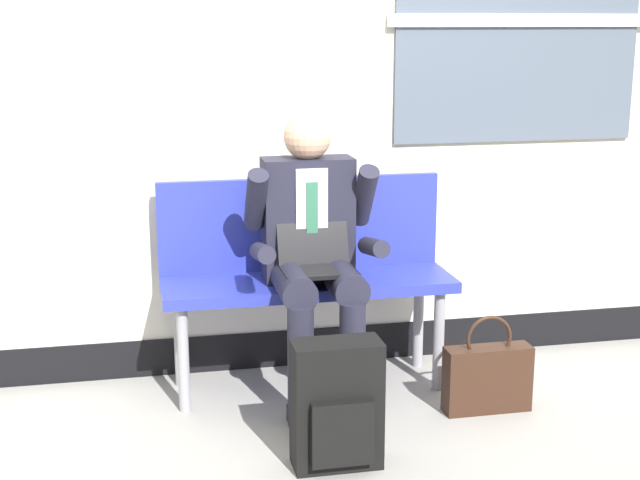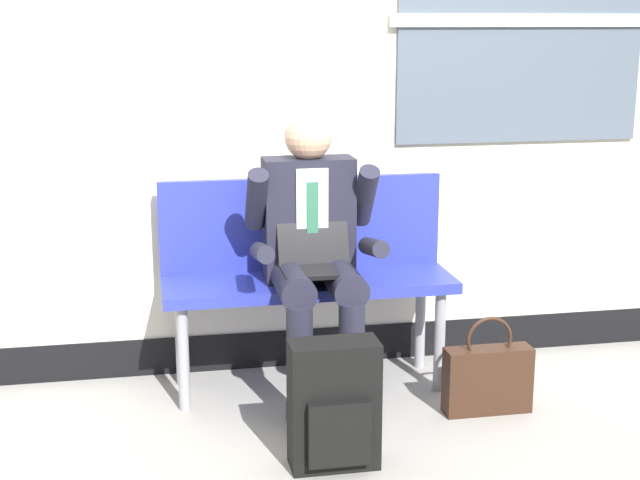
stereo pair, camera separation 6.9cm
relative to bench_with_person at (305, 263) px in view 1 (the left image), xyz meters
The scene contains 6 objects.
ground_plane 0.70m from the bench_with_person, 85.96° to the right, with size 18.00×18.00×0.00m, color gray.
station_wall 0.91m from the bench_with_person, 80.93° to the left, with size 5.61×0.17×2.92m.
bench_with_person is the anchor object (origin of this frame).
person_seated 0.23m from the bench_with_person, 90.00° to the right, with size 0.57×0.70×1.27m.
backpack 0.92m from the bench_with_person, 92.85° to the right, with size 0.34×0.20×0.50m.
handbag 0.96m from the bench_with_person, 34.61° to the right, with size 0.38×0.11×0.43m.
Camera 1 is at (-0.79, -3.59, 1.67)m, focal length 51.43 mm.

